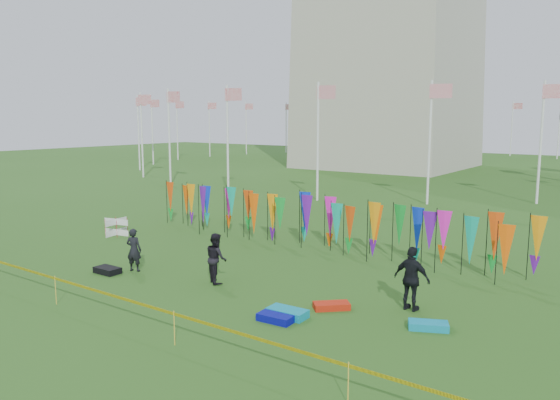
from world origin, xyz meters
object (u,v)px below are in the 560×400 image
Objects in this scene: person_left at (134,250)px; kite_bag_black at (107,270)px; kite_bag_red at (331,306)px; kite_bag_blue at (276,318)px; box_kite at (116,227)px; kite_bag_teal at (428,326)px; person_mid at (216,258)px; person_right at (412,279)px; kite_bag_turquoise at (287,313)px.

person_left is 1.66× the size of kite_bag_black.
kite_bag_red is 1.09× the size of kite_bag_black.
box_kite is at bearing 160.44° from kite_bag_blue.
person_left reaches higher than kite_bag_blue.
person_mid is at bearing -178.48° from kite_bag_teal.
person_left is at bearing 43.63° from person_mid.
kite_bag_red is at bearing -11.64° from box_kite.
box_kite reaches higher than kite_bag_blue.
person_mid reaches higher than kite_bag_red.
person_mid is 4.26m from kite_bag_blue.
person_mid is at bearing 20.55° from kite_bag_black.
person_right is 1.70m from kite_bag_teal.
box_kite is 6.72m from person_left.
box_kite is 13.96m from kite_bag_red.
kite_bag_turquoise is at bearing -158.03° from kite_bag_teal.
kite_bag_turquoise is at bearing -118.70° from kite_bag_red.
kite_bag_black is 0.93× the size of kite_bag_teal.
box_kite is 0.51× the size of person_left.
kite_bag_black is 11.62m from kite_bag_teal.
kite_bag_black is at bearing 52.09° from person_mid.
box_kite is at bearing -52.22° from person_left.
kite_bag_turquoise is (12.97, -4.10, -0.30)m from box_kite.
person_mid is at bearing 16.39° from person_right.
kite_bag_blue is (-2.71, -3.06, -0.85)m from person_right.
person_left is at bearing 175.86° from kite_bag_turquoise.
person_left is 10.16m from person_right.
person_mid is 4.64m from kite_bag_red.
kite_bag_black is at bearing -40.47° from box_kite.
kite_bag_black is at bearing 178.22° from kite_bag_blue.
kite_bag_turquoise is 7.88m from kite_bag_black.
person_left is 1.60× the size of kite_bag_blue.
kite_bag_blue is 4.15m from kite_bag_teal.
box_kite is at bearing 162.44° from kite_bag_turquoise.
person_left is 3.50m from person_mid.
box_kite is at bearing 139.53° from kite_bag_black.
person_mid reaches higher than kite_bag_turquoise.
kite_bag_red is 1.02× the size of kite_bag_teal.
kite_bag_red is at bearing -148.13° from person_mid.
kite_bag_black is at bearing 32.83° from person_left.
person_right is (9.95, 2.05, 0.15)m from person_left.
person_left is 8.06m from kite_bag_red.
person_mid is 1.66× the size of kite_bag_teal.
person_right reaches higher than kite_bag_blue.
kite_bag_turquoise is at bearing -166.53° from person_mid.
person_mid reaches higher than kite_bag_black.
person_right is at bearing 171.63° from person_left.
box_kite reaches higher than kite_bag_red.
person_mid is (9.10, -2.84, 0.45)m from box_kite.
kite_bag_red is at bearing 66.90° from kite_bag_blue.
person_left is at bearing -174.57° from kite_bag_red.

